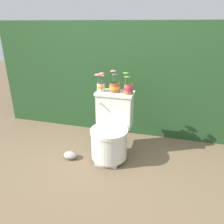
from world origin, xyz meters
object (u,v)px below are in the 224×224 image
(potted_plant_left, at_px, (101,84))
(garden_stone, at_px, (70,155))
(potted_plant_midleft, at_px, (115,86))
(potted_plant_middle, at_px, (128,87))
(toilet, at_px, (111,131))

(potted_plant_left, relative_size, garden_stone, 1.38)
(potted_plant_midleft, xyz_separation_m, garden_stone, (-0.42, -0.33, -0.74))
(potted_plant_midleft, bearing_deg, garden_stone, -142.10)
(potted_plant_middle, distance_m, garden_stone, 0.99)
(potted_plant_left, xyz_separation_m, garden_stone, (-0.27, -0.32, -0.76))
(potted_plant_left, xyz_separation_m, potted_plant_midleft, (0.15, 0.01, -0.02))
(toilet, distance_m, potted_plant_left, 0.52)
(toilet, relative_size, potted_plant_left, 3.49)
(toilet, relative_size, garden_stone, 4.82)
(potted_plant_middle, bearing_deg, potted_plant_left, 177.40)
(potted_plant_middle, bearing_deg, toilet, -141.08)
(potted_plant_midleft, distance_m, garden_stone, 0.91)
(toilet, bearing_deg, potted_plant_left, 138.97)
(toilet, relative_size, potted_plant_midleft, 3.06)
(potted_plant_left, relative_size, potted_plant_midleft, 0.88)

